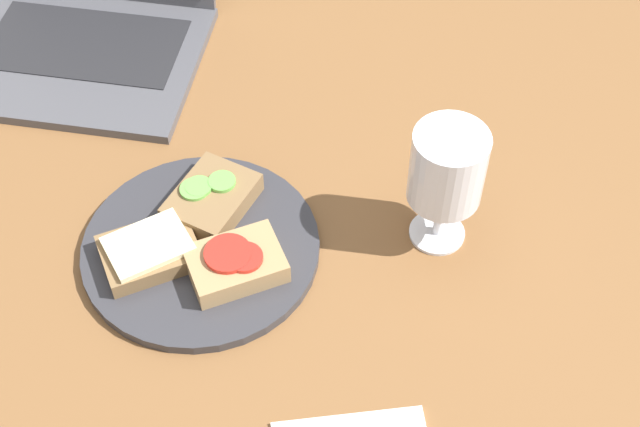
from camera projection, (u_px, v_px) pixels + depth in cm
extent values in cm
cube|color=brown|center=(277.00, 259.00, 97.18)|extent=(140.00, 140.00, 3.00)
cylinder|color=#333338|center=(201.00, 248.00, 95.49)|extent=(25.51, 25.51, 1.23)
cube|color=#A88456|center=(236.00, 264.00, 91.84)|extent=(11.76, 10.84, 2.54)
cylinder|color=red|center=(228.00, 254.00, 90.74)|extent=(4.93, 4.93, 0.55)
cylinder|color=red|center=(245.00, 257.00, 90.48)|extent=(3.80, 3.80, 0.48)
cube|color=brown|center=(212.00, 199.00, 97.37)|extent=(10.07, 11.54, 2.47)
cylinder|color=#6BB74C|center=(222.00, 182.00, 97.03)|extent=(3.01, 3.01, 0.47)
cylinder|color=#6BB74C|center=(194.00, 189.00, 96.40)|extent=(3.20, 3.20, 0.39)
cylinder|color=#6BB74C|center=(199.00, 187.00, 96.60)|extent=(2.99, 2.99, 0.43)
cube|color=brown|center=(150.00, 252.00, 93.11)|extent=(12.17, 11.41, 1.98)
cube|color=#F4EAB7|center=(148.00, 245.00, 92.08)|extent=(10.36, 10.04, 0.67)
cylinder|color=white|center=(437.00, 233.00, 97.32)|extent=(6.09, 6.09, 0.40)
cylinder|color=white|center=(440.00, 214.00, 94.73)|extent=(1.06, 1.06, 6.26)
cylinder|color=white|center=(448.00, 167.00, 89.02)|extent=(7.76, 7.76, 8.45)
cylinder|color=white|center=(447.00, 172.00, 89.53)|extent=(7.14, 7.14, 7.15)
cube|color=#4C4C51|center=(80.00, 59.00, 114.67)|extent=(30.52, 24.55, 1.24)
cube|color=#232326|center=(85.00, 44.00, 115.50)|extent=(25.03, 13.50, 0.16)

